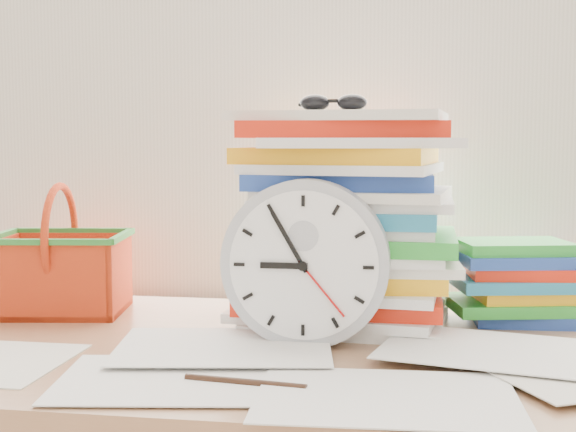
% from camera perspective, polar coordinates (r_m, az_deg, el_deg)
% --- Properties ---
extents(curtain, '(2.40, 0.01, 2.50)m').
position_cam_1_polar(curtain, '(1.63, 2.48, 13.47)').
color(curtain, silver).
rests_on(curtain, room_shell).
extents(desk, '(1.40, 0.70, 0.75)m').
position_cam_1_polar(desk, '(1.30, 0.38, -12.42)').
color(desk, '#A2704B').
rests_on(desk, ground).
extents(paper_stack, '(0.37, 0.30, 0.37)m').
position_cam_1_polar(paper_stack, '(1.40, 4.14, -0.25)').
color(paper_stack, white).
rests_on(paper_stack, desk).
extents(clock, '(0.26, 0.05, 0.26)m').
position_cam_1_polar(clock, '(1.25, 1.27, -3.36)').
color(clock, '#ABAEB5').
rests_on(clock, desk).
extents(sunglasses, '(0.13, 0.11, 0.03)m').
position_cam_1_polar(sunglasses, '(1.34, 3.24, 8.05)').
color(sunglasses, black).
rests_on(sunglasses, paper_stack).
extents(book_stack, '(0.28, 0.23, 0.14)m').
position_cam_1_polar(book_stack, '(1.49, 16.30, -4.48)').
color(book_stack, white).
rests_on(book_stack, desk).
extents(basket, '(0.26, 0.22, 0.24)m').
position_cam_1_polar(basket, '(1.55, -15.84, -2.31)').
color(basket, '#E24116').
rests_on(basket, desk).
extents(pen, '(0.17, 0.03, 0.01)m').
position_cam_1_polar(pen, '(1.07, -3.08, -11.76)').
color(pen, black).
rests_on(pen, desk).
extents(scattered_papers, '(1.26, 0.42, 0.02)m').
position_cam_1_polar(scattered_papers, '(1.27, 0.39, -8.96)').
color(scattered_papers, white).
rests_on(scattered_papers, desk).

